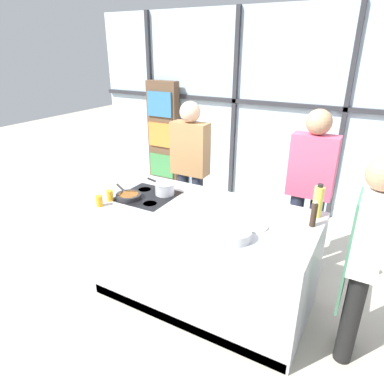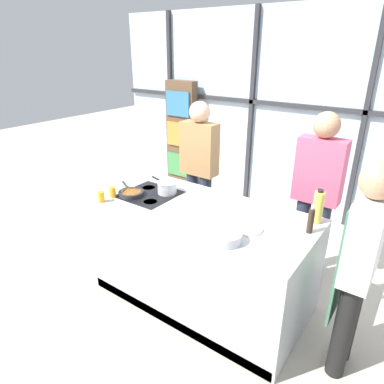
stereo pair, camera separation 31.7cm
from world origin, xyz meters
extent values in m
plane|color=#BCB29E|center=(0.00, 0.00, 0.00)|extent=(18.00, 18.00, 0.00)
cube|color=silver|center=(0.00, 2.44, 1.40)|extent=(6.40, 0.04, 2.80)
cube|color=#2D2D33|center=(0.00, 2.39, 1.54)|extent=(6.40, 0.06, 0.06)
cube|color=#2D2D33|center=(-2.30, 2.39, 1.40)|extent=(0.06, 0.06, 2.80)
cube|color=#2D2D33|center=(-0.77, 2.39, 1.40)|extent=(0.06, 0.06, 2.80)
cube|color=#2D2D33|center=(0.77, 2.39, 1.40)|extent=(0.06, 0.06, 2.80)
cube|color=brown|center=(-1.97, 2.26, 0.89)|extent=(0.54, 0.16, 1.78)
cube|color=#3D8447|center=(-1.97, 2.17, 0.39)|extent=(0.45, 0.03, 0.39)
cube|color=orange|center=(-1.97, 2.17, 0.93)|extent=(0.45, 0.03, 0.39)
cube|color=teal|center=(-1.97, 2.17, 1.43)|extent=(0.45, 0.03, 0.39)
cube|color=#A8AAB2|center=(0.00, 0.00, 0.47)|extent=(1.96, 0.99, 0.94)
cube|color=black|center=(-0.64, 0.00, 0.93)|extent=(0.52, 0.52, 0.01)
cube|color=black|center=(0.00, -0.48, 0.05)|extent=(1.92, 0.03, 0.10)
cylinder|color=#38383D|center=(-0.76, -0.12, 0.93)|extent=(0.13, 0.13, 0.01)
cylinder|color=#38383D|center=(-0.51, -0.12, 0.93)|extent=(0.13, 0.13, 0.01)
cylinder|color=#38383D|center=(-0.76, 0.12, 0.93)|extent=(0.13, 0.13, 0.01)
cylinder|color=#38383D|center=(-0.51, 0.12, 0.93)|extent=(0.13, 0.13, 0.01)
cylinder|color=black|center=(1.30, -0.12, 0.41)|extent=(0.13, 0.13, 0.82)
cylinder|color=black|center=(1.30, 0.07, 0.41)|extent=(0.13, 0.13, 0.82)
cube|color=white|center=(1.30, -0.03, 1.12)|extent=(0.19, 0.42, 0.59)
sphere|color=tan|center=(1.30, -0.03, 1.53)|extent=(0.23, 0.23, 0.23)
cube|color=#38664C|center=(1.20, -0.03, 0.90)|extent=(0.02, 0.36, 0.90)
cylinder|color=#232838|center=(-0.60, 0.95, 0.43)|extent=(0.14, 0.14, 0.86)
cylinder|color=#232838|center=(-0.80, 0.95, 0.43)|extent=(0.14, 0.14, 0.86)
cube|color=#A37547|center=(-0.70, 0.95, 1.17)|extent=(0.44, 0.20, 0.62)
sphere|color=#D8AD8C|center=(-0.70, 0.95, 1.60)|extent=(0.24, 0.24, 0.24)
cylinder|color=#232838|center=(0.80, 0.95, 0.44)|extent=(0.14, 0.14, 0.87)
cylinder|color=#232838|center=(0.60, 0.95, 0.44)|extent=(0.14, 0.14, 0.87)
cube|color=#DB4C6B|center=(0.70, 0.95, 1.19)|extent=(0.44, 0.20, 0.63)
sphere|color=tan|center=(0.70, 0.95, 1.63)|extent=(0.24, 0.24, 0.24)
cylinder|color=#232326|center=(-0.76, -0.12, 0.96)|extent=(0.24, 0.24, 0.04)
cylinder|color=#B26B2D|center=(-0.76, -0.12, 0.98)|extent=(0.19, 0.19, 0.01)
cylinder|color=#232326|center=(-0.96, -0.02, 0.97)|extent=(0.18, 0.11, 0.02)
cylinder|color=silver|center=(-0.51, 0.12, 1.00)|extent=(0.19, 0.19, 0.12)
cylinder|color=silver|center=(-0.51, 0.12, 1.05)|extent=(0.20, 0.20, 0.01)
cylinder|color=black|center=(-0.69, 0.17, 1.03)|extent=(0.17, 0.07, 0.02)
cylinder|color=white|center=(0.48, -0.07, 0.95)|extent=(0.24, 0.24, 0.01)
cylinder|color=silver|center=(0.42, -0.33, 0.98)|extent=(0.26, 0.26, 0.08)
cylinder|color=#4C4C51|center=(0.42, -0.33, 1.01)|extent=(0.21, 0.21, 0.01)
cylinder|color=#E0CC4C|center=(0.88, 0.37, 1.07)|extent=(0.08, 0.08, 0.27)
cylinder|color=black|center=(0.88, 0.37, 1.22)|extent=(0.05, 0.05, 0.02)
cylinder|color=#332319|center=(0.89, 0.17, 1.04)|extent=(0.05, 0.05, 0.20)
sphere|color=#B2B2B7|center=(0.89, 0.17, 1.15)|extent=(0.03, 0.03, 0.03)
cylinder|color=orange|center=(-0.88, -0.40, 0.99)|extent=(0.06, 0.06, 0.10)
cylinder|color=orange|center=(-0.88, -0.26, 0.99)|extent=(0.06, 0.06, 0.10)
camera|label=1|loc=(1.25, -2.43, 2.28)|focal=32.00mm
camera|label=2|loc=(1.52, -2.26, 2.28)|focal=32.00mm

